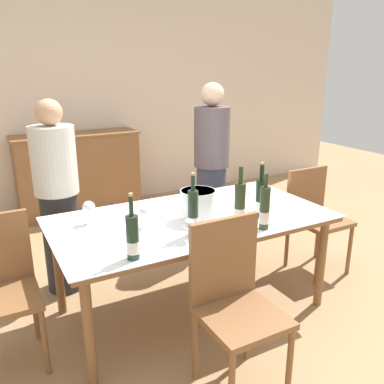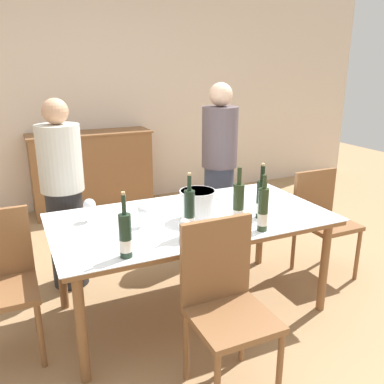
{
  "view_description": "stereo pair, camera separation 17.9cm",
  "coord_description": "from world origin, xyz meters",
  "px_view_note": "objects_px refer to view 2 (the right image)",
  "views": [
    {
      "loc": [
        -1.26,
        -2.32,
        1.74
      ],
      "look_at": [
        0.0,
        0.0,
        0.91
      ],
      "focal_mm": 38.0,
      "sensor_mm": 36.0,
      "label": 1
    },
    {
      "loc": [
        -1.1,
        -2.4,
        1.74
      ],
      "look_at": [
        0.0,
        0.0,
        0.91
      ],
      "focal_mm": 38.0,
      "sensor_mm": 36.0,
      "label": 2
    }
  ],
  "objects_px": {
    "wine_bottle_0": "(263,211)",
    "wine_bottle_2": "(125,236)",
    "wine_glass_1": "(214,199)",
    "ice_bucket": "(198,204)",
    "chair_near_front": "(225,296)",
    "wine_bottle_4": "(261,200)",
    "person_host": "(64,197)",
    "wine_glass_2": "(184,225)",
    "chair_right_end": "(321,215)",
    "wine_glass_0": "(89,205)",
    "wine_bottle_3": "(189,214)",
    "sideboard_cabinet": "(92,172)",
    "wine_glass_3": "(143,211)",
    "dining_table": "(192,225)",
    "person_guest_left": "(219,169)",
    "wine_bottle_1": "(238,207)"
  },
  "relations": [
    {
      "from": "wine_bottle_0",
      "to": "wine_bottle_2",
      "type": "xyz_separation_m",
      "value": [
        -0.89,
        0.0,
        -0.01
      ]
    },
    {
      "from": "wine_glass_1",
      "to": "wine_bottle_2",
      "type": "bearing_deg",
      "value": -151.73
    },
    {
      "from": "ice_bucket",
      "to": "chair_near_front",
      "type": "bearing_deg",
      "value": -103.16
    },
    {
      "from": "wine_bottle_4",
      "to": "person_host",
      "type": "distance_m",
      "value": 1.53
    },
    {
      "from": "wine_glass_2",
      "to": "chair_right_end",
      "type": "height_order",
      "value": "chair_right_end"
    },
    {
      "from": "wine_glass_2",
      "to": "chair_near_front",
      "type": "bearing_deg",
      "value": -79.56
    },
    {
      "from": "wine_glass_0",
      "to": "chair_right_end",
      "type": "bearing_deg",
      "value": -4.06
    },
    {
      "from": "ice_bucket",
      "to": "wine_bottle_3",
      "type": "relative_size",
      "value": 0.61
    },
    {
      "from": "sideboard_cabinet",
      "to": "wine_glass_1",
      "type": "xyz_separation_m",
      "value": [
        0.37,
        -2.48,
        0.35
      ]
    },
    {
      "from": "wine_bottle_3",
      "to": "wine_bottle_4",
      "type": "xyz_separation_m",
      "value": [
        0.57,
        0.07,
        -0.01
      ]
    },
    {
      "from": "wine_bottle_0",
      "to": "chair_right_end",
      "type": "relative_size",
      "value": 0.41
    },
    {
      "from": "wine_glass_1",
      "to": "wine_glass_2",
      "type": "height_order",
      "value": "wine_glass_1"
    },
    {
      "from": "wine_glass_3",
      "to": "chair_right_end",
      "type": "xyz_separation_m",
      "value": [
        1.61,
        0.11,
        -0.31
      ]
    },
    {
      "from": "dining_table",
      "to": "wine_bottle_0",
      "type": "height_order",
      "value": "wine_bottle_0"
    },
    {
      "from": "wine_bottle_0",
      "to": "wine_bottle_4",
      "type": "xyz_separation_m",
      "value": [
        0.12,
        0.2,
        -0.0
      ]
    },
    {
      "from": "wine_glass_1",
      "to": "wine_glass_2",
      "type": "xyz_separation_m",
      "value": [
        -0.39,
        -0.35,
        -0.0
      ]
    },
    {
      "from": "wine_glass_0",
      "to": "wine_glass_2",
      "type": "height_order",
      "value": "wine_glass_0"
    },
    {
      "from": "person_guest_left",
      "to": "chair_near_front",
      "type": "bearing_deg",
      "value": -117.27
    },
    {
      "from": "wine_glass_1",
      "to": "wine_glass_2",
      "type": "bearing_deg",
      "value": -137.86
    },
    {
      "from": "wine_glass_1",
      "to": "ice_bucket",
      "type": "bearing_deg",
      "value": -159.81
    },
    {
      "from": "wine_bottle_2",
      "to": "person_host",
      "type": "height_order",
      "value": "person_host"
    },
    {
      "from": "wine_bottle_0",
      "to": "chair_right_end",
      "type": "xyz_separation_m",
      "value": [
        0.95,
        0.49,
        -0.34
      ]
    },
    {
      "from": "chair_near_front",
      "to": "wine_glass_0",
      "type": "bearing_deg",
      "value": 118.52
    },
    {
      "from": "chair_near_front",
      "to": "person_guest_left",
      "type": "xyz_separation_m",
      "value": [
        0.82,
        1.59,
        0.25
      ]
    },
    {
      "from": "sideboard_cabinet",
      "to": "wine_glass_3",
      "type": "bearing_deg",
      "value": -93.68
    },
    {
      "from": "wine_bottle_0",
      "to": "wine_bottle_1",
      "type": "relative_size",
      "value": 0.92
    },
    {
      "from": "chair_near_front",
      "to": "wine_glass_2",
      "type": "bearing_deg",
      "value": 100.44
    },
    {
      "from": "wine_bottle_0",
      "to": "wine_bottle_4",
      "type": "height_order",
      "value": "wine_bottle_4"
    },
    {
      "from": "sideboard_cabinet",
      "to": "wine_bottle_0",
      "type": "bearing_deg",
      "value": -80.09
    },
    {
      "from": "wine_glass_2",
      "to": "wine_bottle_4",
      "type": "bearing_deg",
      "value": 12.04
    },
    {
      "from": "ice_bucket",
      "to": "wine_bottle_0",
      "type": "xyz_separation_m",
      "value": [
        0.29,
        -0.35,
        0.02
      ]
    },
    {
      "from": "wine_glass_0",
      "to": "dining_table",
      "type": "bearing_deg",
      "value": -18.23
    },
    {
      "from": "ice_bucket",
      "to": "wine_glass_3",
      "type": "xyz_separation_m",
      "value": [
        -0.38,
        0.03,
        -0.0
      ]
    },
    {
      "from": "dining_table",
      "to": "person_host",
      "type": "relative_size",
      "value": 1.26
    },
    {
      "from": "sideboard_cabinet",
      "to": "wine_bottle_3",
      "type": "xyz_separation_m",
      "value": [
        0.05,
        -2.76,
        0.38
      ]
    },
    {
      "from": "wine_glass_3",
      "to": "wine_glass_1",
      "type": "bearing_deg",
      "value": 2.61
    },
    {
      "from": "wine_bottle_4",
      "to": "chair_right_end",
      "type": "height_order",
      "value": "wine_bottle_4"
    },
    {
      "from": "wine_bottle_1",
      "to": "wine_bottle_2",
      "type": "bearing_deg",
      "value": -171.26
    },
    {
      "from": "wine_glass_0",
      "to": "person_guest_left",
      "type": "xyz_separation_m",
      "value": [
        1.34,
        0.65,
        -0.04
      ]
    },
    {
      "from": "wine_bottle_2",
      "to": "chair_right_end",
      "type": "distance_m",
      "value": 1.93
    },
    {
      "from": "wine_bottle_0",
      "to": "wine_glass_1",
      "type": "height_order",
      "value": "wine_bottle_0"
    },
    {
      "from": "wine_bottle_0",
      "to": "wine_glass_2",
      "type": "distance_m",
      "value": 0.52
    },
    {
      "from": "sideboard_cabinet",
      "to": "wine_bottle_4",
      "type": "xyz_separation_m",
      "value": [
        0.62,
        -2.69,
        0.37
      ]
    },
    {
      "from": "wine_bottle_1",
      "to": "wine_glass_0",
      "type": "relative_size",
      "value": 2.54
    },
    {
      "from": "wine_bottle_4",
      "to": "wine_bottle_2",
      "type": "bearing_deg",
      "value": -169.1
    },
    {
      "from": "wine_bottle_1",
      "to": "person_host",
      "type": "xyz_separation_m",
      "value": [
        -0.95,
        1.04,
        -0.12
      ]
    },
    {
      "from": "chair_near_front",
      "to": "wine_glass_3",
      "type": "bearing_deg",
      "value": 107.34
    },
    {
      "from": "dining_table",
      "to": "wine_bottle_1",
      "type": "height_order",
      "value": "wine_bottle_1"
    },
    {
      "from": "chair_near_front",
      "to": "person_host",
      "type": "relative_size",
      "value": 0.63
    },
    {
      "from": "ice_bucket",
      "to": "wine_bottle_0",
      "type": "bearing_deg",
      "value": -50.51
    }
  ]
}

